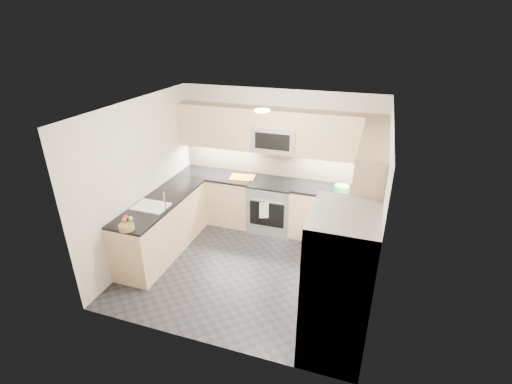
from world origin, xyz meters
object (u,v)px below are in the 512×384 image
object	(u,v)px
utensil_bowl	(342,190)
fruit_basket	(127,227)
refrigerator	(338,285)
gas_range	(272,206)
microwave	(275,138)
cutting_board	(242,177)

from	to	relation	value
utensil_bowl	fruit_basket	world-z (taller)	utensil_bowl
utensil_bowl	refrigerator	bearing A→B (deg)	-84.19
gas_range	fruit_basket	size ratio (longest dim) A/B	4.35
gas_range	microwave	size ratio (longest dim) A/B	1.20
microwave	refrigerator	distance (m)	3.04
gas_range	refrigerator	distance (m)	2.86
gas_range	cutting_board	bearing A→B (deg)	179.48
refrigerator	utensil_bowl	world-z (taller)	refrigerator
gas_range	utensil_bowl	distance (m)	1.34
microwave	cutting_board	xyz separation A→B (m)	(-0.57, -0.12, -0.75)
refrigerator	utensil_bowl	distance (m)	2.33
cutting_board	fruit_basket	bearing A→B (deg)	-111.34
cutting_board	fruit_basket	size ratio (longest dim) A/B	2.09
gas_range	utensil_bowl	bearing A→B (deg)	-5.32
microwave	fruit_basket	size ratio (longest dim) A/B	3.63
gas_range	refrigerator	size ratio (longest dim) A/B	0.51
microwave	utensil_bowl	distance (m)	1.42
microwave	utensil_bowl	bearing A→B (deg)	-11.09
fruit_basket	microwave	bearing A→B (deg)	58.38
gas_range	fruit_basket	distance (m)	2.68
fruit_basket	utensil_bowl	bearing A→B (deg)	38.30
utensil_bowl	fruit_basket	size ratio (longest dim) A/B	1.18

